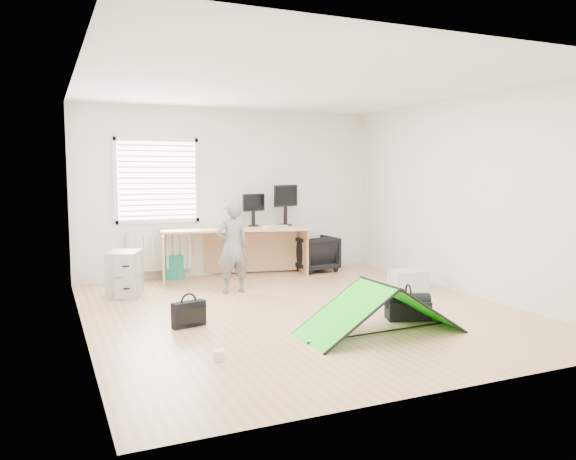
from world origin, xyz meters
name	(u,v)px	position (x,y,z in m)	size (l,w,h in m)	color
ground	(301,310)	(0.00, 0.00, 0.00)	(5.50, 5.50, 0.00)	tan
back_wall	(231,192)	(0.00, 2.75, 1.35)	(5.00, 0.02, 2.70)	silver
window	(157,181)	(-1.20, 2.71, 1.55)	(1.20, 0.06, 1.20)	silver
radiator	(159,251)	(-1.20, 2.67, 0.45)	(1.00, 0.12, 0.60)	silver
desk	(236,253)	(-0.05, 2.33, 0.40)	(2.34, 0.75, 0.80)	tan
filing_cabinet	(125,274)	(-1.86, 1.68, 0.31)	(0.40, 0.53, 0.62)	#9C9FA1
monitor_left	(253,214)	(0.30, 2.48, 0.99)	(0.41, 0.09, 0.39)	black
monitor_right	(285,211)	(0.84, 2.43, 1.04)	(0.51, 0.11, 0.49)	black
keyboard	(275,226)	(0.57, 2.23, 0.81)	(0.45, 0.15, 0.02)	beige
thermos	(286,216)	(0.91, 2.56, 0.94)	(0.08, 0.08, 0.27)	#D57782
office_chair	(315,253)	(1.37, 2.37, 0.30)	(0.64, 0.66, 0.60)	black
person	(232,247)	(-0.45, 1.29, 0.65)	(0.47, 0.31, 1.29)	slate
kite	(380,308)	(0.34, -1.23, 0.27)	(1.73, 0.76, 0.54)	#1BE015
storage_crate	(408,280)	(1.91, 0.45, 0.14)	(0.51, 0.36, 0.29)	#B9BFC2
tote_bag	(173,267)	(-1.00, 2.63, 0.19)	(0.32, 0.14, 0.39)	#209B74
laptop_bag	(189,314)	(-1.43, -0.17, 0.14)	(0.37, 0.11, 0.28)	black
white_box	(219,355)	(-1.45, -1.35, 0.05)	(0.09, 0.09, 0.09)	silver
duffel_bag	(408,310)	(0.95, -0.87, 0.11)	(0.49, 0.25, 0.21)	black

